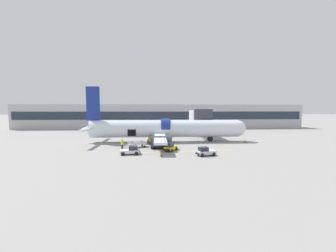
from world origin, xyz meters
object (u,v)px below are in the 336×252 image
object	(u,v)px
baggage_tug_lead	(170,147)
ground_crew_supervisor	(153,144)
ground_crew_loader_a	(149,141)
ground_crew_driver	(122,144)
ground_crew_loader_b	(122,143)
baggage_cart_loading	(138,144)
airplane	(163,129)
baggage_tug_rear	(205,152)
baggage_tug_mid	(131,151)

from	to	relation	value
baggage_tug_lead	ground_crew_supervisor	size ratio (longest dim) A/B	1.72
ground_crew_loader_a	ground_crew_supervisor	bearing A→B (deg)	-79.10
ground_crew_loader_a	ground_crew_driver	bearing A→B (deg)	-142.45
baggage_tug_lead	ground_crew_loader_b	bearing A→B (deg)	158.15
baggage_cart_loading	ground_crew_loader_a	size ratio (longest dim) A/B	2.67
ground_crew_loader_a	ground_crew_loader_b	distance (m)	5.54
airplane	baggage_cart_loading	world-z (taller)	airplane
baggage_tug_rear	baggage_cart_loading	size ratio (longest dim) A/B	0.76
ground_crew_loader_b	ground_crew_supervisor	size ratio (longest dim) A/B	0.93
baggage_tug_mid	ground_crew_loader_a	bearing A→B (deg)	72.16
ground_crew_loader_b	baggage_tug_lead	bearing A→B (deg)	-21.85
airplane	baggage_tug_lead	xyz separation A→B (m)	(0.92, -9.91, -2.20)
baggage_cart_loading	baggage_tug_mid	bearing A→B (deg)	-95.09
ground_crew_driver	baggage_tug_mid	bearing A→B (deg)	-64.92
baggage_tug_lead	baggage_tug_rear	size ratio (longest dim) A/B	0.96
ground_crew_loader_b	ground_crew_loader_a	bearing A→B (deg)	26.63
airplane	ground_crew_supervisor	xyz separation A→B (m)	(-2.05, -8.27, -1.88)
ground_crew_loader_a	ground_crew_driver	world-z (taller)	ground_crew_loader_a
ground_crew_driver	ground_crew_loader_b	bearing A→B (deg)	97.32
airplane	ground_crew_driver	xyz separation A→B (m)	(-7.68, -7.60, -1.99)
ground_crew_driver	baggage_tug_rear	bearing A→B (deg)	-24.06
ground_crew_loader_a	baggage_tug_rear	bearing A→B (deg)	-47.69
baggage_tug_rear	ground_crew_loader_b	bearing A→B (deg)	152.15
ground_crew_driver	baggage_tug_lead	bearing A→B (deg)	-15.01
baggage_cart_loading	ground_crew_driver	distance (m)	3.14
ground_crew_loader_a	baggage_tug_mid	bearing A→B (deg)	-107.84
baggage_cart_loading	ground_crew_loader_b	bearing A→B (deg)	-172.26
airplane	ground_crew_loader_a	bearing A→B (deg)	-126.40
airplane	ground_crew_loader_a	world-z (taller)	airplane
baggage_tug_lead	baggage_tug_mid	bearing A→B (deg)	-160.69
baggage_cart_loading	ground_crew_driver	world-z (taller)	ground_crew_driver
ground_crew_supervisor	airplane	bearing A→B (deg)	76.09
baggage_tug_mid	airplane	bearing A→B (deg)	65.52
baggage_cart_loading	ground_crew_supervisor	distance (m)	3.73
baggage_tug_rear	baggage_tug_mid	bearing A→B (deg)	172.32
ground_crew_loader_a	ground_crew_driver	size ratio (longest dim) A/B	1.01
baggage_tug_mid	ground_crew_loader_b	distance (m)	6.22
baggage_tug_mid	ground_crew_loader_b	xyz separation A→B (m)	(-2.29, 5.78, 0.30)
baggage_tug_mid	ground_crew_loader_a	world-z (taller)	ground_crew_loader_a
baggage_tug_rear	ground_crew_driver	xyz separation A→B (m)	(-13.74, 6.14, 0.24)
baggage_tug_mid	ground_crew_supervisor	xyz separation A→B (m)	(3.50, 3.91, 0.36)
baggage_tug_rear	ground_crew_supervisor	world-z (taller)	ground_crew_supervisor
airplane	ground_crew_loader_a	size ratio (longest dim) A/B	22.55
baggage_tug_rear	ground_crew_loader_b	world-z (taller)	ground_crew_loader_b
baggage_tug_lead	baggage_cart_loading	xyz separation A→B (m)	(-5.91, 3.90, -0.05)
ground_crew_loader_b	ground_crew_supervisor	xyz separation A→B (m)	(5.79, -1.87, 0.06)
baggage_tug_mid	ground_crew_driver	size ratio (longest dim) A/B	2.10
baggage_cart_loading	ground_crew_supervisor	size ratio (longest dim) A/B	2.38
baggage_cart_loading	ground_crew_driver	bearing A→B (deg)	-149.38
baggage_tug_mid	ground_crew_loader_a	xyz separation A→B (m)	(2.66, 8.26, 0.26)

